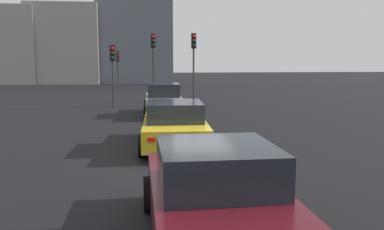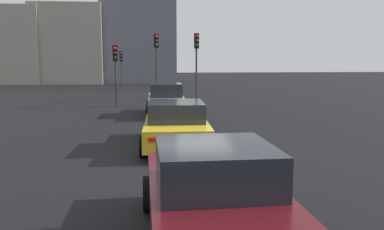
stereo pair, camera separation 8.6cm
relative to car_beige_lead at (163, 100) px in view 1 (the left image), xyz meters
name	(u,v)px [view 1 (the left image)]	position (x,y,z in m)	size (l,w,h in m)	color
ground_plane	(181,165)	(-9.67, -0.02, -0.86)	(160.00, 160.00, 0.20)	black
car_beige_lead	(163,100)	(0.00, 0.00, 0.00)	(4.62, 1.99, 1.58)	tan
car_yellow_second	(174,125)	(-7.71, 0.01, -0.05)	(4.70, 2.25, 1.45)	gold
car_maroon_third	(214,193)	(-14.52, -0.10, -0.03)	(4.17, 2.14, 1.51)	#510F16
traffic_light_near_left	(112,63)	(3.73, 2.75, 1.82)	(0.32, 0.29, 3.57)	#2D2D30
traffic_light_near_right	(153,53)	(6.60, 0.33, 2.40)	(0.33, 0.30, 4.41)	#2D2D30
traffic_light_far_left	(194,54)	(4.17, -2.03, 2.34)	(0.32, 0.28, 4.31)	#2D2D30
traffic_light_far_right	(118,62)	(15.85, 3.20, 1.78)	(0.32, 0.29, 3.50)	#2D2D30
building_facade_left	(136,32)	(33.98, 1.98, 5.54)	(13.15, 8.84, 12.59)	slate
building_facade_center	(70,45)	(32.18, 9.98, 3.77)	(11.67, 7.96, 9.06)	gray
building_facade_right	(22,47)	(32.95, 15.98, 3.60)	(13.76, 6.40, 8.71)	gray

